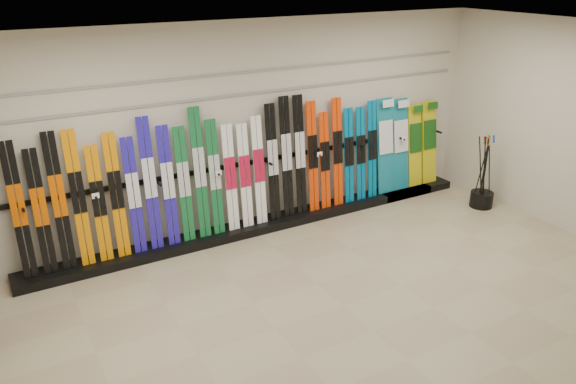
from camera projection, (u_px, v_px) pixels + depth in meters
floor at (343, 306)px, 6.49m from camera, size 8.00×8.00×0.00m
back_wall at (245, 129)px, 7.93m from camera, size 8.00×0.00×8.00m
ceiling at (354, 39)px, 5.36m from camera, size 8.00×8.00×0.00m
ski_rack_base at (268, 223)px, 8.40m from camera, size 8.00×0.40×0.12m
skis at (222, 176)px, 7.78m from camera, size 5.37×0.20×1.82m
snowboards at (406, 145)px, 9.39m from camera, size 1.27×0.24×1.56m
pole_bin at (481, 199)px, 9.10m from camera, size 0.36×0.36×0.25m
ski_poles at (484, 172)px, 8.87m from camera, size 0.31×0.20×1.18m
slatwall_rail_0 at (245, 94)px, 7.73m from camera, size 7.60×0.02×0.03m
slatwall_rail_1 at (244, 72)px, 7.61m from camera, size 7.60×0.02×0.03m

